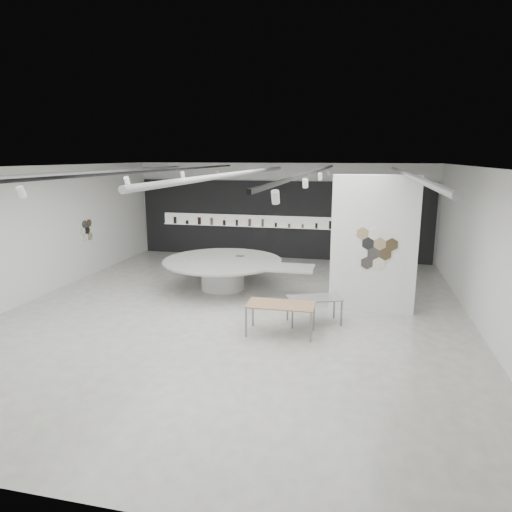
% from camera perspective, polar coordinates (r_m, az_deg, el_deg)
% --- Properties ---
extents(room, '(12.02, 14.02, 3.82)m').
position_cam_1_polar(room, '(11.73, -3.18, 2.60)').
color(room, beige).
rests_on(room, ground).
extents(back_wall_display, '(11.80, 0.27, 3.10)m').
position_cam_1_polar(back_wall_display, '(18.49, 2.89, 4.53)').
color(back_wall_display, black).
rests_on(back_wall_display, ground).
extents(partition_column, '(2.20, 0.38, 3.60)m').
position_cam_1_polar(partition_column, '(12.31, 14.49, 1.39)').
color(partition_column, white).
rests_on(partition_column, ground).
extents(display_island, '(4.76, 3.75, 0.94)m').
position_cam_1_polar(display_island, '(14.16, -3.91, -1.76)').
color(display_island, white).
rests_on(display_island, ground).
extents(sample_table_wood, '(1.56, 0.79, 0.73)m').
position_cam_1_polar(sample_table_wood, '(10.59, 3.11, -6.29)').
color(sample_table_wood, '#A07752').
rests_on(sample_table_wood, ground).
extents(sample_table_stone, '(1.44, 1.07, 0.66)m').
position_cam_1_polar(sample_table_stone, '(11.35, 7.29, -5.45)').
color(sample_table_stone, gray).
rests_on(sample_table_stone, ground).
extents(kitchen_counter, '(1.65, 0.69, 1.28)m').
position_cam_1_polar(kitchen_counter, '(18.01, 13.02, 0.53)').
color(kitchen_counter, white).
rests_on(kitchen_counter, ground).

